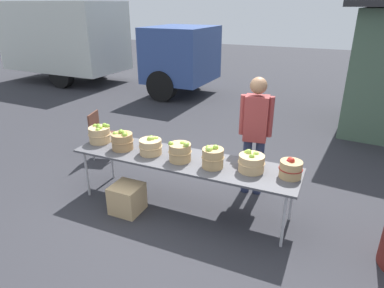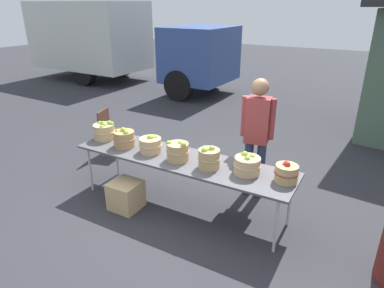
{
  "view_description": "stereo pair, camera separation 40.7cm",
  "coord_description": "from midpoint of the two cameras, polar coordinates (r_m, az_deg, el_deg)",
  "views": [
    {
      "loc": [
        1.8,
        -3.7,
        2.68
      ],
      "look_at": [
        0.0,
        0.3,
        0.85
      ],
      "focal_mm": 31.66,
      "sensor_mm": 36.0,
      "label": 1
    },
    {
      "loc": [
        2.16,
        -3.52,
        2.68
      ],
      "look_at": [
        0.0,
        0.3,
        0.85
      ],
      "focal_mm": 31.66,
      "sensor_mm": 36.0,
      "label": 2
    }
  ],
  "objects": [
    {
      "name": "vendor_adult",
      "position": [
        4.85,
        13.28,
        2.25
      ],
      "size": [
        0.46,
        0.28,
        1.77
      ],
      "rotation": [
        0.0,
        0.0,
        3.29
      ],
      "color": "#262D4C",
      "rests_on": "ground"
    },
    {
      "name": "folding_chair",
      "position": [
        6.47,
        -11.96,
        2.52
      ],
      "size": [
        0.49,
        0.49,
        0.86
      ],
      "rotation": [
        0.0,
        0.0,
        1.83
      ],
      "color": "brown",
      "rests_on": "ground"
    },
    {
      "name": "apple_basket_red_0",
      "position": [
        4.14,
        18.37,
        -4.66
      ],
      "size": [
        0.29,
        0.29,
        0.26
      ],
      "color": "tan",
      "rests_on": "market_table"
    },
    {
      "name": "box_truck",
      "position": [
        12.74,
        -12.49,
        16.75
      ],
      "size": [
        7.76,
        2.38,
        2.75
      ],
      "rotation": [
        0.0,
        0.0,
        -0.03
      ],
      "color": "silver",
      "rests_on": "ground"
    },
    {
      "name": "apple_basket_green_0",
      "position": [
        5.28,
        -12.48,
        2.11
      ],
      "size": [
        0.33,
        0.33,
        0.28
      ],
      "color": "tan",
      "rests_on": "market_table"
    },
    {
      "name": "produce_crate",
      "position": [
        4.83,
        -8.7,
        -8.58
      ],
      "size": [
        0.4,
        0.4,
        0.4
      ],
      "primitive_type": "cube",
      "color": "tan",
      "rests_on": "ground"
    },
    {
      "name": "apple_basket_green_2",
      "position": [
        4.71,
        -4.55,
        -0.16
      ],
      "size": [
        0.32,
        0.32,
        0.26
      ],
      "color": "tan",
      "rests_on": "market_table"
    },
    {
      "name": "apple_basket_green_3",
      "position": [
        4.45,
        0.21,
        -1.28
      ],
      "size": [
        0.31,
        0.31,
        0.3
      ],
      "color": "tan",
      "rests_on": "market_table"
    },
    {
      "name": "ground_plane",
      "position": [
        4.92,
        0.66,
        -10.42
      ],
      "size": [
        40.0,
        40.0,
        0.0
      ],
      "primitive_type": "plane",
      "color": "#2D2D33"
    },
    {
      "name": "market_table",
      "position": [
        4.56,
        0.7,
        -2.86
      ],
      "size": [
        3.1,
        0.76,
        0.75
      ],
      "color": "#4C4C51",
      "rests_on": "ground"
    },
    {
      "name": "apple_basket_green_1",
      "position": [
        4.93,
        -9.07,
        0.91
      ],
      "size": [
        0.32,
        0.32,
        0.29
      ],
      "color": "#A87F51",
      "rests_on": "market_table"
    },
    {
      "name": "apple_basket_green_4",
      "position": [
        4.25,
        5.6,
        -2.41
      ],
      "size": [
        0.29,
        0.29,
        0.3
      ],
      "color": "tan",
      "rests_on": "market_table"
    },
    {
      "name": "apple_basket_green_5",
      "position": [
        4.21,
        12.03,
        -3.48
      ],
      "size": [
        0.34,
        0.34,
        0.26
      ],
      "color": "tan",
      "rests_on": "market_table"
    }
  ]
}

